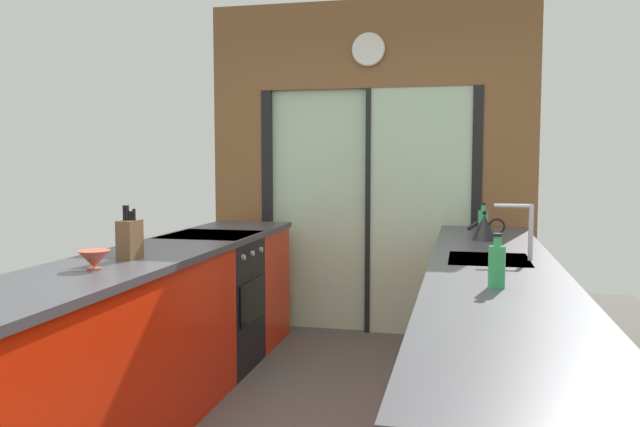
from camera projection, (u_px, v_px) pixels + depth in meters
The scene contains 11 objects.
ground_plane at pixel (320, 417), 3.55m from camera, with size 5.04×7.60×0.02m, color #4C4742.
back_wall_unit at pixel (369, 148), 5.17m from camera, with size 2.64×0.12×2.70m.
left_counter_run at pixel (127, 347), 3.25m from camera, with size 0.62×3.80×0.92m.
right_counter_run at pixel (493, 362), 3.02m from camera, with size 0.62×3.80×0.92m.
sink_faucet at pixel (524, 223), 3.18m from camera, with size 0.19×0.02×0.28m.
oven_range at pixel (212, 302), 4.34m from camera, with size 0.60×0.60×0.92m.
mixing_bowl at pixel (94, 259), 2.91m from camera, with size 0.15×0.15×0.09m.
knife_block at pixel (130, 239), 3.22m from camera, with size 0.08×0.14×0.27m.
kettle at pixel (485, 227), 3.98m from camera, with size 0.24×0.16×0.19m.
soap_bottle_near at pixel (497, 265), 2.49m from camera, with size 0.07×0.07×0.22m.
soap_bottle_far at pixel (483, 222), 4.25m from camera, with size 0.07×0.07×0.22m.
Camera 1 is at (0.76, -2.76, 1.42)m, focal length 35.69 mm.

